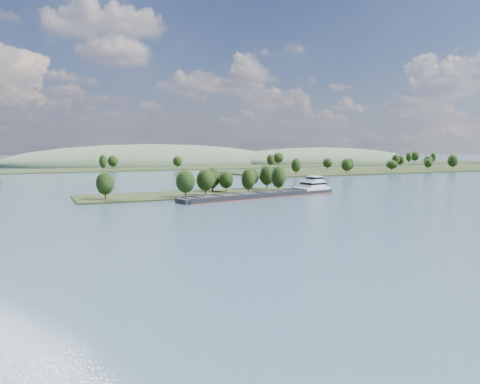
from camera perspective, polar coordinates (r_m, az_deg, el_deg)
name	(u,v)px	position (r m, az deg, el deg)	size (l,w,h in m)	color
ground	(257,214)	(148.53, 2.06, -2.64)	(1800.00, 1800.00, 0.00)	#3C5568
tree_island	(209,186)	(204.36, -3.77, 0.75)	(100.00, 30.95, 13.15)	black
right_bank	(404,168)	(430.48, 19.38, 2.72)	(320.00, 90.00, 14.24)	black
back_shoreline	(125,169)	(418.94, -13.80, 2.79)	(900.00, 60.00, 14.76)	black
hill_east	(320,162)	(581.56, 9.77, 3.61)	(260.00, 140.00, 36.00)	#40553A
hill_west	(153,164)	(527.19, -10.53, 3.37)	(320.00, 160.00, 44.00)	#40553A
cargo_barge	(271,193)	(198.05, 3.77, -0.14)	(76.01, 24.13, 10.25)	black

